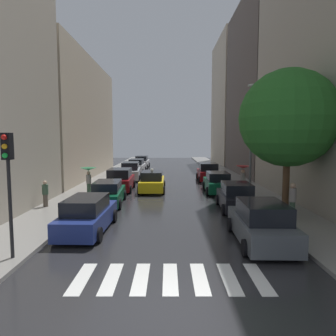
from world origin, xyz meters
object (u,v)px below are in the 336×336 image
at_px(traffic_light_left_corner, 9,167).
at_px(parked_car_left_fifth, 138,166).
at_px(parked_car_left_fourth, 132,171).
at_px(pedestrian_far_side, 244,174).
at_px(street_tree_right, 289,118).
at_px(pedestrian_foreground, 90,174).
at_px(parked_car_left_nearest, 89,215).
at_px(parked_car_right_third, 218,183).
at_px(pedestrian_near_tree, 294,200).
at_px(parked_car_left_third, 121,180).
at_px(parked_car_left_second, 109,193).
at_px(pedestrian_by_kerb, 46,193).
at_px(parked_car_right_nearest, 263,224).
at_px(taxi_midroad, 153,182).
at_px(parked_car_right_second, 237,197).
at_px(lamp_post_right, 252,134).
at_px(parked_car_right_fourth, 209,173).
at_px(parked_car_left_sixth, 143,162).

bearing_deg(traffic_light_left_corner, parked_car_left_fifth, 86.87).
bearing_deg(parked_car_left_fourth, pedestrian_far_side, -137.00).
bearing_deg(street_tree_right, pedestrian_foreground, 153.46).
xyz_separation_m(parked_car_left_nearest, parked_car_right_third, (7.58, 10.31, -0.01)).
height_order(parked_car_left_nearest, pedestrian_near_tree, pedestrian_near_tree).
bearing_deg(parked_car_right_third, parked_car_left_third, 84.48).
height_order(parked_car_left_second, pedestrian_by_kerb, pedestrian_by_kerb).
xyz_separation_m(parked_car_right_nearest, taxi_midroad, (-5.07, 12.53, -0.04)).
bearing_deg(parked_car_right_nearest, pedestrian_foreground, 44.50).
xyz_separation_m(parked_car_left_third, parked_car_right_second, (7.96, -6.94, -0.07)).
bearing_deg(parked_car_left_fourth, pedestrian_foreground, 165.53).
height_order(pedestrian_by_kerb, lamp_post_right, lamp_post_right).
xyz_separation_m(parked_car_left_nearest, parked_car_left_second, (-0.19, 5.82, -0.04)).
distance_m(parked_car_right_fourth, pedestrian_foreground, 12.74).
bearing_deg(parked_car_right_second, pedestrian_near_tree, -135.26).
distance_m(parked_car_left_sixth, pedestrian_far_side, 23.96).
relative_size(traffic_light_left_corner, lamp_post_right, 0.56).
distance_m(parked_car_left_nearest, parked_car_left_third, 11.20).
relative_size(parked_car_right_nearest, pedestrian_near_tree, 2.48).
xyz_separation_m(parked_car_left_sixth, street_tree_right, (10.08, -28.17, 4.49)).
height_order(parked_car_right_third, pedestrian_by_kerb, pedestrian_by_kerb).
bearing_deg(street_tree_right, pedestrian_near_tree, -85.47).
bearing_deg(parked_car_right_third, pedestrian_by_kerb, 118.06).
height_order(parked_car_right_second, pedestrian_foreground, pedestrian_foreground).
distance_m(parked_car_right_fourth, pedestrian_by_kerb, 16.65).
xyz_separation_m(parked_car_left_nearest, traffic_light_left_corner, (-1.70, -3.54, 2.52)).
bearing_deg(pedestrian_near_tree, pedestrian_by_kerb, 10.98).
bearing_deg(parked_car_left_third, traffic_light_left_corner, 173.92).
bearing_deg(traffic_light_left_corner, parked_car_left_nearest, 64.36).
bearing_deg(parked_car_left_nearest, parked_car_left_fifth, 2.16).
relative_size(parked_car_left_third, parked_car_left_sixth, 0.95).
xyz_separation_m(parked_car_left_fifth, parked_car_right_second, (7.91, -19.90, -0.03)).
relative_size(parked_car_right_nearest, parked_car_right_third, 1.05).
bearing_deg(parked_car_left_third, pedestrian_near_tree, -133.03).
height_order(parked_car_left_fourth, pedestrian_by_kerb, parked_car_left_fourth).
distance_m(pedestrian_by_kerb, pedestrian_far_side, 13.53).
distance_m(parked_car_left_fifth, street_tree_right, 24.32).
distance_m(parked_car_left_sixth, parked_car_right_third, 21.78).
bearing_deg(parked_car_left_third, parked_car_left_fifth, -0.61).
bearing_deg(lamp_post_right, pedestrian_by_kerb, -168.45).
distance_m(parked_car_right_third, pedestrian_foreground, 9.90).
height_order(parked_car_left_fifth, pedestrian_by_kerb, pedestrian_by_kerb).
height_order(pedestrian_near_tree, lamp_post_right, lamp_post_right).
bearing_deg(parked_car_left_sixth, parked_car_left_fourth, -179.14).
bearing_deg(pedestrian_foreground, pedestrian_far_side, 148.40).
bearing_deg(taxi_midroad, pedestrian_foreground, 117.45).
height_order(parked_car_left_fourth, street_tree_right, street_tree_right).
relative_size(parked_car_left_sixth, pedestrian_near_tree, 2.55).
relative_size(parked_car_left_second, street_tree_right, 0.62).
relative_size(parked_car_left_fifth, lamp_post_right, 0.56).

